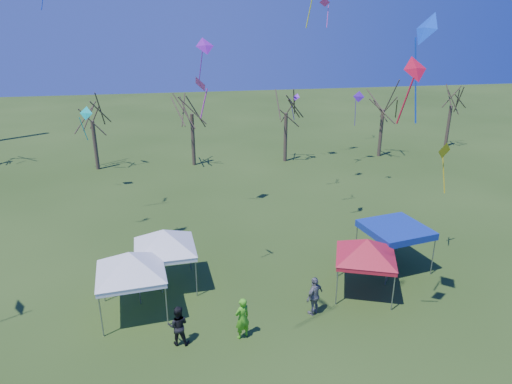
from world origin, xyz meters
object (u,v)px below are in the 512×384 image
Objects in this scene: tree_2 at (191,95)px; tent_white_mid at (164,233)px; tree_4 at (385,93)px; person_grey at (315,296)px; tent_blue at (396,230)px; tent_red at (367,243)px; tree_3 at (286,95)px; tent_white_west at (129,256)px; person_dark at (178,326)px; person_green at (242,318)px; tree_1 at (90,103)px; tree_5 at (454,91)px.

tree_2 reaches higher than tent_white_mid.
tree_2 is at bearing 82.89° from tent_white_mid.
person_grey is (-13.82, -23.21, -5.14)m from tree_4.
tent_red is at bearing -140.64° from tent_blue.
tree_3 is 1.99× the size of tent_white_west.
tree_2 is 1.04× the size of tree_4.
person_dark is at bearing -52.55° from tent_white_west.
tree_3 is 24.24m from person_grey.
tent_blue reaches higher than person_green.
person_dark is (-2.58, 0.07, -0.06)m from person_green.
tree_1 is 16.81m from tree_3.
tent_blue is 6.34m from person_grey.
tent_white_mid is 1.14× the size of tent_blue.
tree_1 is at bearing 106.23° from tent_white_mid.
tent_white_mid is (-20.22, -19.63, -3.24)m from tree_4.
tree_1 is 26.87m from person_green.
tent_white_west is 3.67m from person_dark.
tent_white_mid is (5.90, -20.28, -2.98)m from tree_1.
tree_5 is 33.97m from person_grey.
tent_red reaches higher than person_dark.
person_grey is at bearing -148.69° from tent_blue.
tent_white_west reaches higher than tent_white_mid.
tree_3 reaches higher than person_grey.
tree_1 reaches higher than tent_blue.
tent_white_west is at bearing 178.14° from tent_red.
tree_1 is at bearing -94.90° from person_green.
person_dark is at bearing -26.31° from person_green.
tent_red is at bearing -73.33° from tree_2.
tree_2 reaches higher than person_grey.
person_grey is at bearing -80.60° from tree_2.
tree_1 is 22.97m from tent_white_west.
person_dark is at bearing -75.64° from tree_1.
tree_2 is at bearing -84.36° from person_dark.
tree_2 is 2.35× the size of tent_red.
person_grey is at bearing -131.27° from tree_5.
tree_3 reaches higher than tent_blue.
tree_2 is (8.40, -0.27, 0.50)m from tree_1.
tent_red is 2.03× the size of person_dark.
tent_red reaches higher than person_green.
tree_2 is at bearing 178.78° from tree_4.
person_green is (8.93, -24.87, -4.87)m from tree_1.
tree_4 is 1.98× the size of tent_white_west.
tree_1 is at bearing 130.51° from tent_blue.
tree_5 is 4.05× the size of person_green.
tent_white_mid reaches higher than tent_red.
person_grey is at bearing -120.76° from tree_4.
person_dark is at bearing -159.70° from tent_blue.
tree_5 reaches higher than tent_red.
person_green is at bearing -29.58° from tent_white_west.
tree_1 is at bearing 101.31° from tent_white_west.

